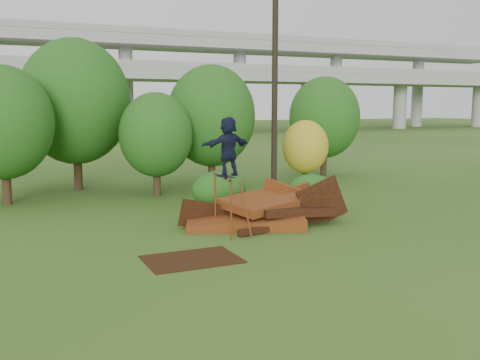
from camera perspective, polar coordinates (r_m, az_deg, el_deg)
name	(u,v)px	position (r m, az deg, el deg)	size (l,w,h in m)	color
ground	(294,243)	(15.32, 5.78, -6.72)	(240.00, 240.00, 0.00)	#2D5116
scrap_pile	(261,213)	(17.62, 2.23, -3.51)	(5.68, 3.45, 1.83)	#4B1E0D
grind_rail	(223,194)	(16.18, -1.85, -1.47)	(0.31, 2.14, 1.76)	maroon
skateboard	(228,177)	(15.50, -1.26, 0.36)	(0.28, 0.75, 0.08)	black
skater	(228,146)	(15.41, -1.27, 3.60)	(1.60, 0.51, 1.72)	#151832
flat_plate	(192,259)	(13.71, -5.16, -8.41)	(2.34, 1.67, 0.03)	black
tree_0	(3,123)	(22.74, -23.98, 5.62)	(3.86, 3.86, 5.45)	black
tree_1	(75,102)	(25.68, -17.18, 7.98)	(4.96, 4.96, 6.90)	black
tree_2	(156,135)	(23.24, -8.96, 4.78)	(3.16, 3.16, 4.45)	black
tree_3	(211,116)	(25.46, -3.08, 6.83)	(4.17, 4.17, 5.79)	black
tree_4	(305,147)	(26.76, 6.99, 3.53)	(2.30, 2.30, 3.17)	black
tree_5	(325,117)	(30.01, 9.00, 6.60)	(3.89, 3.89, 5.47)	black
shrub_left	(219,190)	(20.12, -2.26, -1.06)	(2.09, 1.93, 1.45)	#184F15
shrub_right	(311,191)	(20.37, 7.60, -1.21)	(1.85, 1.69, 1.31)	#184F15
utility_pole	(275,71)	(25.58, 3.74, 11.54)	(1.40, 0.28, 10.82)	black
freeway_overpass	(63,57)	(76.45, -18.41, 12.37)	(160.00, 15.00, 13.70)	gray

